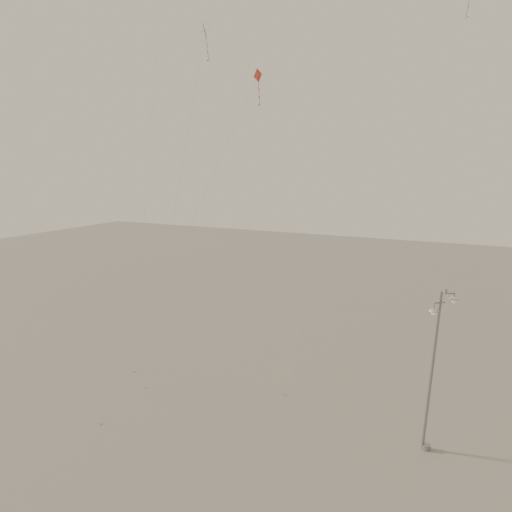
% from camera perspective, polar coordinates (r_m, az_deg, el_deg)
% --- Properties ---
extents(ground, '(160.00, 160.00, 0.00)m').
position_cam_1_polar(ground, '(29.55, -1.88, -20.57)').
color(ground, gray).
rests_on(ground, ground).
extents(street_lamp, '(1.38, 1.20, 9.01)m').
position_cam_1_polar(street_lamp, '(28.29, 19.64, -11.80)').
color(street_lamp, '#94989C').
rests_on(street_lamp, ground).
extents(kite_1, '(4.21, 2.55, 23.62)m').
position_cam_1_polar(kite_1, '(32.61, -7.36, 16.02)').
color(kite_1, '#362F2D').
rests_on(kite_1, ground).
extents(kite_3, '(7.23, 7.47, 20.70)m').
position_cam_1_polar(kite_3, '(29.94, -3.87, 11.34)').
color(kite_3, maroon).
rests_on(kite_3, ground).
extents(kite_4, '(6.86, 11.62, 25.79)m').
position_cam_1_polar(kite_4, '(30.52, 25.35, 17.36)').
color(kite_4, '#362F2D').
rests_on(kite_4, ground).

